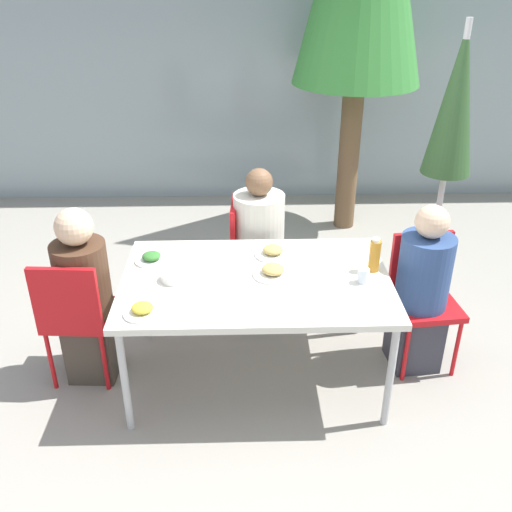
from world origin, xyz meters
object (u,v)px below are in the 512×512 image
(chair_far, at_px, (248,247))
(person_right, at_px, (421,294))
(bottle, at_px, (375,255))
(closed_umbrella, at_px, (454,113))
(chair_right, at_px, (423,289))
(person_far, at_px, (259,249))
(person_left, at_px, (86,300))
(drinking_cup, at_px, (363,276))
(salad_bowl, at_px, (175,276))
(chair_left, at_px, (75,312))

(chair_far, bearing_deg, person_right, 60.11)
(chair_far, bearing_deg, bottle, 48.52)
(chair_far, height_order, closed_umbrella, closed_umbrella)
(chair_right, relative_size, bottle, 4.06)
(person_far, bearing_deg, bottle, 47.62)
(bottle, bearing_deg, person_left, -179.80)
(closed_umbrella, height_order, drinking_cup, closed_umbrella)
(bottle, relative_size, salad_bowl, 1.33)
(person_left, bearing_deg, person_far, 36.07)
(person_right, height_order, closed_umbrella, closed_umbrella)
(closed_umbrella, bearing_deg, salad_bowl, -153.86)
(person_right, distance_m, chair_far, 1.31)
(chair_right, xyz_separation_m, salad_bowl, (-1.58, -0.21, 0.24))
(person_right, xyz_separation_m, drinking_cup, (-0.43, -0.18, 0.24))
(chair_right, height_order, bottle, bottle)
(chair_far, distance_m, closed_umbrella, 1.72)
(person_left, height_order, person_far, person_left)
(chair_far, bearing_deg, salad_bowl, -25.12)
(salad_bowl, bearing_deg, chair_right, 7.44)
(person_left, distance_m, salad_bowl, 0.62)
(person_far, bearing_deg, chair_left, -52.89)
(drinking_cup, bearing_deg, bottle, 57.35)
(chair_right, relative_size, closed_umbrella, 0.42)
(person_left, relative_size, drinking_cup, 12.93)
(person_left, bearing_deg, person_right, 4.77)
(salad_bowl, bearing_deg, chair_far, 61.68)
(salad_bowl, bearing_deg, bottle, 4.04)
(closed_umbrella, distance_m, bottle, 1.25)
(chair_left, xyz_separation_m, salad_bowl, (0.63, -0.00, 0.24))
(chair_left, distance_m, closed_umbrella, 2.84)
(person_left, relative_size, person_right, 1.02)
(closed_umbrella, bearing_deg, chair_right, -111.86)
(person_right, height_order, drinking_cup, person_right)
(person_left, bearing_deg, closed_umbrella, 22.53)
(chair_left, height_order, chair_right, same)
(person_right, xyz_separation_m, closed_umbrella, (0.33, 0.80, 0.96))
(chair_left, bearing_deg, salad_bowl, 3.37)
(chair_right, xyz_separation_m, bottle, (-0.38, -0.12, 0.32))
(chair_right, xyz_separation_m, chair_far, (-1.13, 0.63, 0.00))
(chair_far, xyz_separation_m, person_far, (0.08, -0.05, 0.01))
(chair_left, relative_size, person_right, 0.77)
(person_left, height_order, closed_umbrella, closed_umbrella)
(bottle, bearing_deg, chair_left, -177.42)
(chair_left, height_order, person_far, person_far)
(person_far, bearing_deg, chair_right, 64.73)
(bottle, bearing_deg, chair_far, 135.33)
(person_left, xyz_separation_m, closed_umbrella, (2.45, 0.84, 0.94))
(person_far, bearing_deg, closed_umbrella, 99.03)
(person_far, relative_size, drinking_cup, 12.75)
(chair_right, relative_size, chair_far, 1.00)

